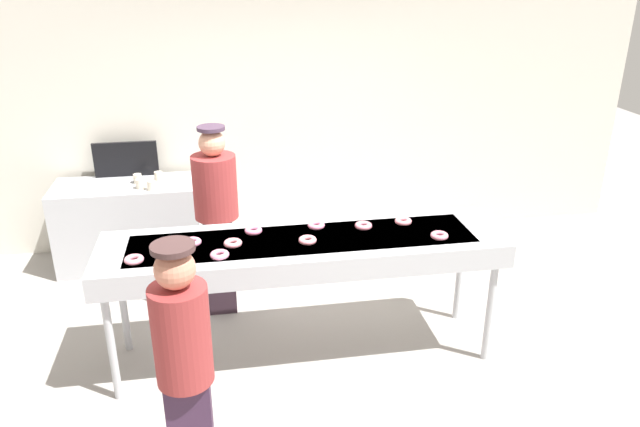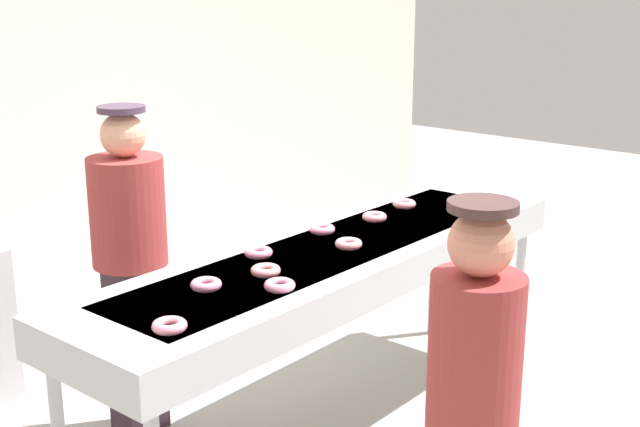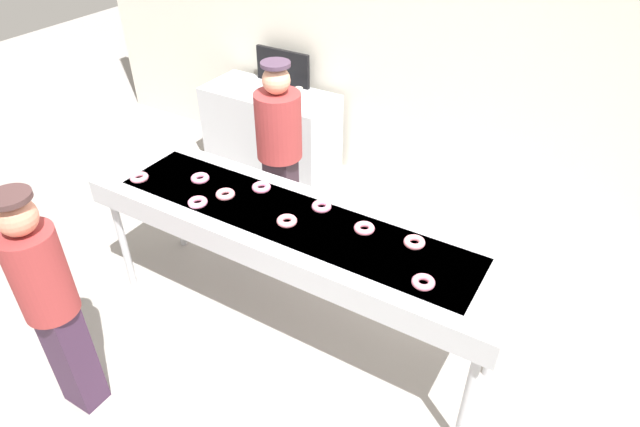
{
  "view_description": "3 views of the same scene",
  "coord_description": "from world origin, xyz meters",
  "px_view_note": "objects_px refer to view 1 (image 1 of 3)",
  "views": [
    {
      "loc": [
        -0.55,
        -3.95,
        2.85
      ],
      "look_at": [
        0.15,
        0.17,
        1.12
      ],
      "focal_mm": 33.77,
      "sensor_mm": 36.0,
      "label": 1
    },
    {
      "loc": [
        -3.03,
        -2.46,
        2.26
      ],
      "look_at": [
        0.08,
        0.16,
        1.11
      ],
      "focal_mm": 47.77,
      "sensor_mm": 36.0,
      "label": 2
    },
    {
      "loc": [
        1.65,
        -2.36,
        3.08
      ],
      "look_at": [
        0.19,
        0.05,
        1.07
      ],
      "focal_mm": 30.68,
      "sensor_mm": 36.0,
      "label": 3
    }
  ],
  "objects_px": {
    "strawberry_donut_0": "(253,230)",
    "paper_cup_3": "(138,179)",
    "strawberry_donut_8": "(308,240)",
    "paper_cup_0": "(140,184)",
    "prep_counter": "(130,224)",
    "paper_cup_1": "(159,176)",
    "strawberry_donut_1": "(363,226)",
    "fryer_conveyor": "(303,250)",
    "strawberry_donut_3": "(134,260)",
    "strawberry_donut_9": "(316,225)",
    "strawberry_donut_2": "(233,243)",
    "strawberry_donut_7": "(192,242)",
    "paper_cup_2": "(151,185)",
    "strawberry_donut_6": "(403,221)",
    "strawberry_donut_4": "(439,236)",
    "strawberry_donut_5": "(220,255)",
    "menu_display": "(126,159)",
    "worker_baker": "(217,209)",
    "customer_waiting": "(185,367)"
  },
  "relations": [
    {
      "from": "strawberry_donut_0",
      "to": "paper_cup_3",
      "type": "relative_size",
      "value": 1.44
    },
    {
      "from": "strawberry_donut_8",
      "to": "paper_cup_0",
      "type": "height_order",
      "value": "strawberry_donut_8"
    },
    {
      "from": "prep_counter",
      "to": "paper_cup_0",
      "type": "xyz_separation_m",
      "value": [
        0.17,
        -0.15,
        0.47
      ]
    },
    {
      "from": "paper_cup_1",
      "to": "strawberry_donut_1",
      "type": "bearing_deg",
      "value": -47.47
    },
    {
      "from": "fryer_conveyor",
      "to": "strawberry_donut_3",
      "type": "distance_m",
      "value": 1.19
    },
    {
      "from": "prep_counter",
      "to": "paper_cup_1",
      "type": "height_order",
      "value": "paper_cup_1"
    },
    {
      "from": "strawberry_donut_8",
      "to": "paper_cup_3",
      "type": "bearing_deg",
      "value": 125.63
    },
    {
      "from": "fryer_conveyor",
      "to": "strawberry_donut_9",
      "type": "bearing_deg",
      "value": 55.52
    },
    {
      "from": "strawberry_donut_2",
      "to": "strawberry_donut_7",
      "type": "height_order",
      "value": "same"
    },
    {
      "from": "fryer_conveyor",
      "to": "strawberry_donut_2",
      "type": "height_order",
      "value": "strawberry_donut_2"
    },
    {
      "from": "strawberry_donut_1",
      "to": "strawberry_donut_8",
      "type": "bearing_deg",
      "value": -158.0
    },
    {
      "from": "fryer_conveyor",
      "to": "strawberry_donut_3",
      "type": "height_order",
      "value": "strawberry_donut_3"
    },
    {
      "from": "paper_cup_2",
      "to": "paper_cup_1",
      "type": "bearing_deg",
      "value": 79.92
    },
    {
      "from": "strawberry_donut_3",
      "to": "strawberry_donut_6",
      "type": "distance_m",
      "value": 2.01
    },
    {
      "from": "strawberry_donut_4",
      "to": "prep_counter",
      "type": "relative_size",
      "value": 0.09
    },
    {
      "from": "strawberry_donut_8",
      "to": "strawberry_donut_7",
      "type": "bearing_deg",
      "value": 172.48
    },
    {
      "from": "strawberry_donut_0",
      "to": "strawberry_donut_5",
      "type": "relative_size",
      "value": 1.0
    },
    {
      "from": "strawberry_donut_9",
      "to": "paper_cup_2",
      "type": "bearing_deg",
      "value": 132.62
    },
    {
      "from": "paper_cup_2",
      "to": "strawberry_donut_3",
      "type": "bearing_deg",
      "value": -88.33
    },
    {
      "from": "strawberry_donut_4",
      "to": "strawberry_donut_9",
      "type": "height_order",
      "value": "same"
    },
    {
      "from": "strawberry_donut_3",
      "to": "strawberry_donut_1",
      "type": "bearing_deg",
      "value": 10.05
    },
    {
      "from": "strawberry_donut_6",
      "to": "strawberry_donut_2",
      "type": "bearing_deg",
      "value": -172.3
    },
    {
      "from": "strawberry_donut_6",
      "to": "prep_counter",
      "type": "xyz_separation_m",
      "value": [
        -2.31,
        1.72,
        -0.59
      ]
    },
    {
      "from": "strawberry_donut_0",
      "to": "strawberry_donut_6",
      "type": "relative_size",
      "value": 1.0
    },
    {
      "from": "paper_cup_0",
      "to": "paper_cup_3",
      "type": "distance_m",
      "value": 0.17
    },
    {
      "from": "strawberry_donut_3",
      "to": "menu_display",
      "type": "bearing_deg",
      "value": 98.12
    },
    {
      "from": "strawberry_donut_8",
      "to": "menu_display",
      "type": "distance_m",
      "value": 2.68
    },
    {
      "from": "paper_cup_3",
      "to": "menu_display",
      "type": "relative_size",
      "value": 0.14
    },
    {
      "from": "strawberry_donut_0",
      "to": "strawberry_donut_5",
      "type": "height_order",
      "value": "same"
    },
    {
      "from": "strawberry_donut_4",
      "to": "paper_cup_2",
      "type": "relative_size",
      "value": 1.44
    },
    {
      "from": "strawberry_donut_5",
      "to": "paper_cup_3",
      "type": "distance_m",
      "value": 2.23
    },
    {
      "from": "paper_cup_0",
      "to": "paper_cup_3",
      "type": "bearing_deg",
      "value": 104.05
    },
    {
      "from": "strawberry_donut_4",
      "to": "paper_cup_0",
      "type": "height_order",
      "value": "strawberry_donut_4"
    },
    {
      "from": "worker_baker",
      "to": "paper_cup_0",
      "type": "bearing_deg",
      "value": -57.25
    },
    {
      "from": "strawberry_donut_5",
      "to": "paper_cup_1",
      "type": "height_order",
      "value": "strawberry_donut_5"
    },
    {
      "from": "strawberry_donut_0",
      "to": "paper_cup_1",
      "type": "height_order",
      "value": "strawberry_donut_0"
    },
    {
      "from": "prep_counter",
      "to": "paper_cup_1",
      "type": "bearing_deg",
      "value": 10.74
    },
    {
      "from": "paper_cup_3",
      "to": "strawberry_donut_4",
      "type": "bearing_deg",
      "value": -40.82
    },
    {
      "from": "strawberry_donut_6",
      "to": "customer_waiting",
      "type": "xyz_separation_m",
      "value": [
        -1.62,
        -1.39,
        -0.14
      ]
    },
    {
      "from": "strawberry_donut_0",
      "to": "prep_counter",
      "type": "xyz_separation_m",
      "value": [
        -1.15,
        1.7,
        -0.59
      ]
    },
    {
      "from": "strawberry_donut_6",
      "to": "customer_waiting",
      "type": "relative_size",
      "value": 0.08
    },
    {
      "from": "strawberry_donut_5",
      "to": "strawberry_donut_7",
      "type": "xyz_separation_m",
      "value": [
        -0.19,
        0.24,
        0.0
      ]
    },
    {
      "from": "strawberry_donut_6",
      "to": "paper_cup_0",
      "type": "distance_m",
      "value": 2.66
    },
    {
      "from": "strawberry_donut_8",
      "to": "worker_baker",
      "type": "relative_size",
      "value": 0.08
    },
    {
      "from": "paper_cup_3",
      "to": "strawberry_donut_5",
      "type": "bearing_deg",
      "value": -69.68
    },
    {
      "from": "fryer_conveyor",
      "to": "strawberry_donut_0",
      "type": "distance_m",
      "value": 0.4
    },
    {
      "from": "strawberry_donut_7",
      "to": "strawberry_donut_1",
      "type": "bearing_deg",
      "value": 3.45
    },
    {
      "from": "prep_counter",
      "to": "paper_cup_2",
      "type": "distance_m",
      "value": 0.59
    },
    {
      "from": "fryer_conveyor",
      "to": "strawberry_donut_6",
      "type": "xyz_separation_m",
      "value": [
        0.8,
        0.15,
        0.11
      ]
    },
    {
      "from": "strawberry_donut_1",
      "to": "worker_baker",
      "type": "bearing_deg",
      "value": 148.99
    }
  ]
}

